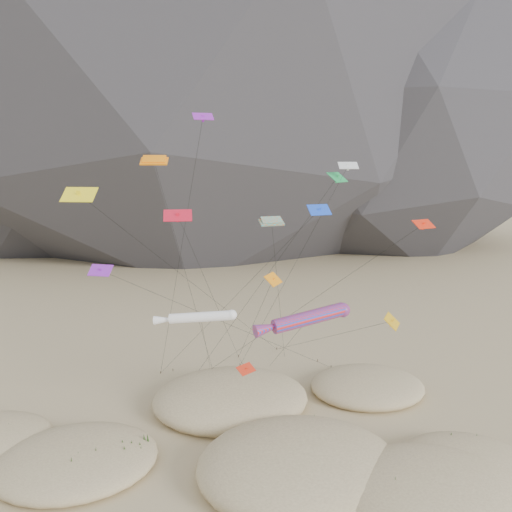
{
  "coord_description": "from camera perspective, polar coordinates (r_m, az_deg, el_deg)",
  "views": [
    {
      "loc": [
        -5.17,
        -31.13,
        23.85
      ],
      "look_at": [
        2.03,
        12.0,
        15.38
      ],
      "focal_mm": 35.0,
      "sensor_mm": 36.0,
      "label": 1
    }
  ],
  "objects": [
    {
      "name": "kite_stakes",
      "position": [
        59.97,
        -1.57,
        -12.32
      ],
      "size": [
        19.64,
        8.37,
        0.3
      ],
      "color": "#3F2D1E",
      "rests_on": "ground"
    },
    {
      "name": "dunes",
      "position": [
        41.69,
        -1.95,
        -22.73
      ],
      "size": [
        49.46,
        35.53,
        4.1
      ],
      "color": "#CCB789",
      "rests_on": "ground"
    },
    {
      "name": "multi_parafoil",
      "position": [
        43.02,
        1.83,
        3.64
      ],
      "size": [
        5.84,
        15.55,
        19.08
      ],
      "color": "orange",
      "rests_on": "ground"
    },
    {
      "name": "orange_parafoil",
      "position": [
        45.16,
        -11.46,
        10.28
      ],
      "size": [
        6.69,
        10.04,
        24.25
      ],
      "color": "orange",
      "rests_on": "ground"
    },
    {
      "name": "ground",
      "position": [
        39.56,
        -0.04,
        -26.12
      ],
      "size": [
        500.0,
        500.0,
        0.0
      ],
      "primitive_type": "plane",
      "color": "#CCB789",
      "rests_on": "ground"
    },
    {
      "name": "white_tube_kite",
      "position": [
        42.6,
        -6.76,
        -6.98
      ],
      "size": [
        7.02,
        14.26,
        11.48
      ],
      "color": "white",
      "rests_on": "ground"
    },
    {
      "name": "dune_grass",
      "position": [
        41.82,
        -1.8,
        -22.39
      ],
      "size": [
        42.96,
        27.33,
        1.59
      ],
      "color": "black",
      "rests_on": "ground"
    },
    {
      "name": "rainbow_tube_kite",
      "position": [
        43.73,
        5.74,
        -7.15
      ],
      "size": [
        9.18,
        15.8,
        11.33
      ],
      "color": "red",
      "rests_on": "ground"
    },
    {
      "name": "delta_kites",
      "position": [
        42.91,
        0.42,
        2.1
      ],
      "size": [
        30.45,
        22.17,
        27.43
      ],
      "color": "purple",
      "rests_on": "ground"
    }
  ]
}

